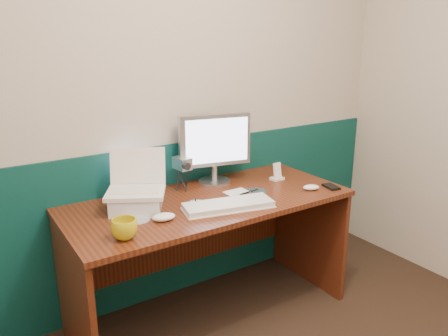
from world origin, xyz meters
TOP-DOWN VIEW (x-y plane):
  - back_wall at (0.00, 1.75)m, footprint 3.50×0.04m
  - wainscot at (0.00, 1.74)m, footprint 3.48×0.02m
  - desk at (0.15, 1.38)m, footprint 1.60×0.70m
  - laptop_riser at (-0.26, 1.44)m, footprint 0.33×0.31m
  - laptop at (-0.26, 1.44)m, footprint 0.37×0.34m
  - monitor at (0.32, 1.61)m, footprint 0.46×0.22m
  - keyboard at (0.16, 1.21)m, footprint 0.50×0.26m
  - mouse_right at (0.73, 1.18)m, footprint 0.11×0.09m
  - mouse_left at (-0.20, 1.25)m, footprint 0.13×0.09m
  - mug at (-0.43, 1.16)m, footprint 0.15×0.15m
  - camcorder at (0.09, 1.59)m, footprint 0.10×0.13m
  - cd_spindle at (0.02, 1.32)m, footprint 0.11×0.11m
  - cd_loose_a at (-0.31, 1.32)m, footprint 0.12×0.12m
  - cd_loose_b at (0.44, 1.34)m, footprint 0.13×0.13m
  - pen at (0.40, 1.35)m, footprint 0.14×0.03m
  - papers at (0.33, 1.39)m, footprint 0.14×0.10m
  - dock at (0.69, 1.45)m, footprint 0.08×0.06m
  - music_player at (0.69, 1.45)m, footprint 0.06×0.03m
  - pda at (0.86, 1.15)m, footprint 0.08×0.12m

SIDE VIEW (x-z plane):
  - desk at x=0.15m, z-range 0.00..0.75m
  - wainscot at x=0.00m, z-range 0.00..1.00m
  - cd_loose_a at x=-0.31m, z-range 0.75..0.75m
  - cd_loose_b at x=0.44m, z-range 0.75..0.75m
  - papers at x=0.33m, z-range 0.75..0.75m
  - pen at x=0.40m, z-range 0.75..0.76m
  - pda at x=0.86m, z-range 0.75..0.76m
  - dock at x=0.69m, z-range 0.75..0.77m
  - cd_spindle at x=0.02m, z-range 0.75..0.77m
  - keyboard at x=0.16m, z-range 0.75..0.78m
  - mouse_right at x=0.73m, z-range 0.75..0.78m
  - mouse_left at x=-0.20m, z-range 0.75..0.79m
  - laptop_riser at x=-0.26m, z-range 0.75..0.84m
  - mug at x=-0.43m, z-range 0.75..0.84m
  - music_player at x=0.69m, z-range 0.76..0.86m
  - camcorder at x=0.09m, z-range 0.75..0.94m
  - laptop at x=-0.26m, z-range 0.84..1.08m
  - monitor at x=0.32m, z-range 0.75..1.19m
  - back_wall at x=0.00m, z-range 0.00..2.50m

